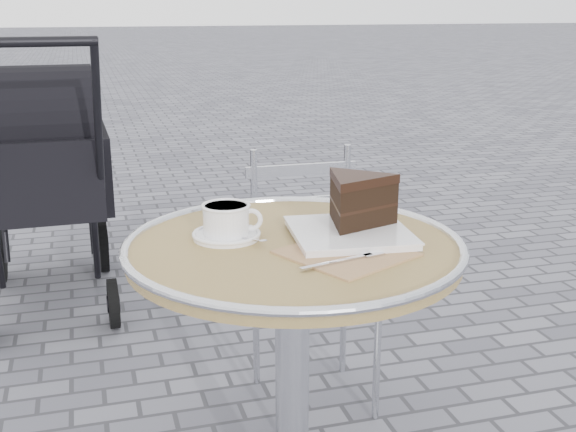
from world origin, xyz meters
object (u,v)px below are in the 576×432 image
object	(u,v)px
cafe_table	(294,315)
bistro_chair	(307,246)
cappuccino_set	(227,223)
cake_plate_set	(355,208)
baby_stroller	(44,183)

from	to	relation	value
cafe_table	bistro_chair	world-z (taller)	bistro_chair
cappuccino_set	bistro_chair	xyz separation A→B (m)	(0.36, 0.58, -0.28)
cafe_table	cake_plate_set	world-z (taller)	cake_plate_set
cafe_table	cappuccino_set	distance (m)	0.25
cafe_table	bistro_chair	bearing A→B (deg)	70.14
bistro_chair	cafe_table	bearing A→B (deg)	-108.94
cafe_table	baby_stroller	distance (m)	1.78
cappuccino_set	baby_stroller	bearing A→B (deg)	121.42
cake_plate_set	bistro_chair	bearing A→B (deg)	87.47
cappuccino_set	baby_stroller	distance (m)	1.69
cake_plate_set	bistro_chair	world-z (taller)	cake_plate_set
baby_stroller	bistro_chair	bearing A→B (deg)	-52.87
cappuccino_set	bistro_chair	size ratio (longest dim) A/B	0.20
bistro_chair	cappuccino_set	bearing A→B (deg)	-121.22
cafe_table	cappuccino_set	world-z (taller)	cappuccino_set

